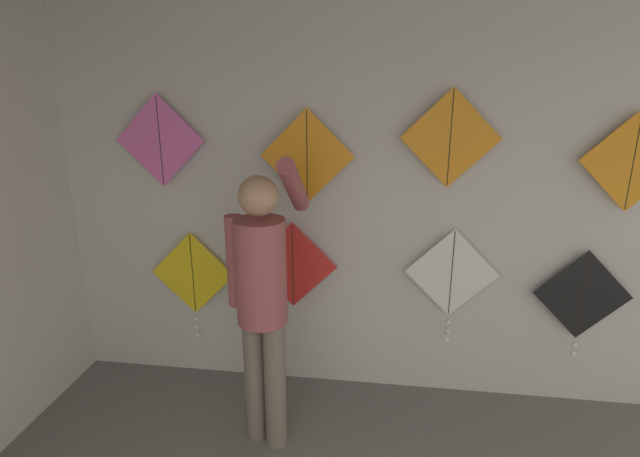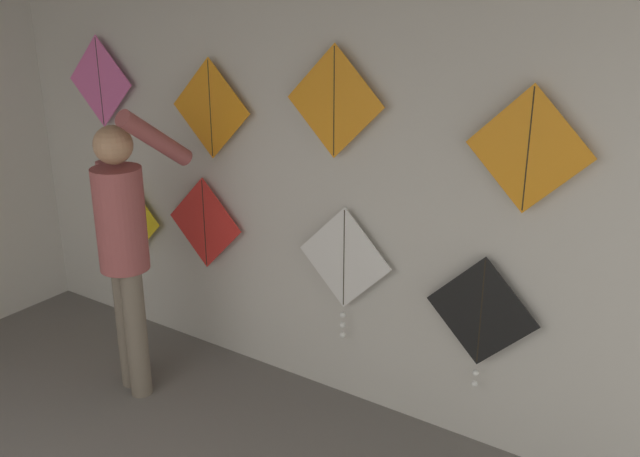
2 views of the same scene
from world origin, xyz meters
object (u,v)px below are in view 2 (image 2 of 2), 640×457
object	(u,v)px
kite_6	(334,102)
kite_4	(100,82)
kite_0	(129,222)
kite_5	(211,109)
shopkeeper	(124,238)
kite_2	(344,263)
kite_7	(528,150)
kite_1	(205,223)
kite_3	(481,315)

from	to	relation	value
kite_6	kite_4	bearing A→B (deg)	180.00
kite_0	kite_5	bearing A→B (deg)	0.05
shopkeeper	kite_2	world-z (taller)	shopkeeper
kite_4	kite_5	bearing A→B (deg)	0.00
kite_0	kite_7	bearing A→B (deg)	0.01
kite_1	kite_5	bearing A→B (deg)	0.00
kite_0	kite_5	size ratio (longest dim) A/B	1.32
kite_5	kite_0	bearing A→B (deg)	-179.95
kite_6	kite_7	distance (m)	1.12
kite_2	kite_6	world-z (taller)	kite_6
shopkeeper	kite_5	distance (m)	0.97
kite_5	kite_7	size ratio (longest dim) A/B	1.00
shopkeeper	kite_3	bearing A→B (deg)	36.90
kite_3	kite_4	size ratio (longest dim) A/B	1.21
kite_2	kite_5	distance (m)	1.30
shopkeeper	kite_4	xyz separation A→B (m)	(-0.86, 0.64, 0.79)
kite_0	kite_6	size ratio (longest dim) A/B	1.32
kite_1	kite_3	distance (m)	1.99
kite_0	kite_7	xyz separation A→B (m)	(2.92, 0.00, 0.94)
kite_0	kite_1	distance (m)	0.78
kite_0	kite_2	xyz separation A→B (m)	(1.88, 0.00, 0.11)
shopkeeper	kite_5	bearing A→B (deg)	94.60
kite_3	kite_2	bearing A→B (deg)	-179.98
kite_1	kite_2	world-z (taller)	same
kite_3	kite_1	bearing A→B (deg)	179.99
kite_1	shopkeeper	bearing A→B (deg)	-95.52
kite_4	kite_7	bearing A→B (deg)	0.00
kite_3	kite_4	bearing A→B (deg)	179.99
kite_4	kite_1	bearing A→B (deg)	0.00
shopkeeper	kite_6	distance (m)	1.53
kite_0	kite_5	world-z (taller)	kite_5
kite_6	kite_7	xyz separation A→B (m)	(1.11, 0.00, -0.12)
kite_1	kite_3	xyz separation A→B (m)	(1.99, -0.00, -0.13)
shopkeeper	kite_7	distance (m)	2.42
kite_5	kite_2	bearing A→B (deg)	-0.04
kite_2	kite_4	xyz separation A→B (m)	(-2.05, 0.00, 0.91)
kite_2	kite_4	world-z (taller)	kite_4
kite_0	kite_6	xyz separation A→B (m)	(1.81, 0.00, 1.07)
kite_1	kite_4	bearing A→B (deg)	180.00
kite_3	kite_7	xyz separation A→B (m)	(0.17, 0.00, 0.93)
kite_6	kite_3	bearing A→B (deg)	-0.03
kite_0	kite_7	world-z (taller)	kite_7
kite_5	kite_1	bearing A→B (deg)	180.00
kite_2	kite_0	bearing A→B (deg)	180.00
kite_1	kite_6	bearing A→B (deg)	0.00
kite_5	kite_7	bearing A→B (deg)	0.00
kite_2	kite_6	xyz separation A→B (m)	(-0.08, 0.00, 0.96)
kite_1	kite_7	bearing A→B (deg)	0.00
kite_2	shopkeeper	bearing A→B (deg)	-151.49
kite_7	kite_1	bearing A→B (deg)	180.00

